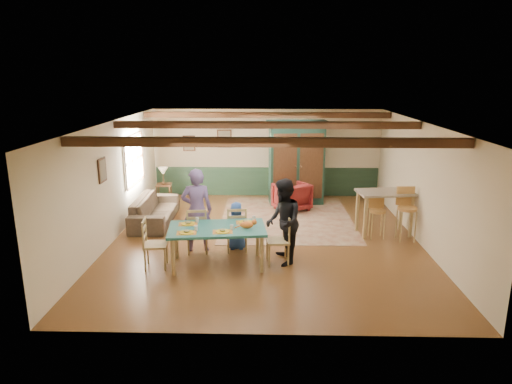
{
  "coord_description": "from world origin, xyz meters",
  "views": [
    {
      "loc": [
        0.05,
        -9.99,
        3.73
      ],
      "look_at": [
        -0.22,
        -0.05,
        1.15
      ],
      "focal_mm": 32.0,
      "sensor_mm": 36.0,
      "label": 1
    }
  ],
  "objects_px": {
    "dining_chair_end_right": "(278,240)",
    "dining_table": "(217,247)",
    "armoire": "(296,163)",
    "bar_stool_right": "(407,215)",
    "person_child": "(236,226)",
    "person_man": "(197,210)",
    "sofa": "(155,210)",
    "bar_stool_left": "(377,216)",
    "dining_chair_far_right": "(237,228)",
    "dining_chair_end_left": "(155,244)",
    "counter_table": "(384,213)",
    "table_lamp": "(163,176)",
    "end_table": "(164,193)",
    "armchair": "(292,197)",
    "dining_chair_far_left": "(197,230)",
    "cat": "(247,224)",
    "person_woman": "(283,222)"
  },
  "relations": [
    {
      "from": "dining_chair_end_right",
      "to": "dining_table",
      "type": "bearing_deg",
      "value": -90.0
    },
    {
      "from": "armoire",
      "to": "bar_stool_right",
      "type": "bearing_deg",
      "value": -58.7
    },
    {
      "from": "dining_table",
      "to": "person_child",
      "type": "relative_size",
      "value": 1.79
    },
    {
      "from": "person_man",
      "to": "sofa",
      "type": "bearing_deg",
      "value": -60.6
    },
    {
      "from": "bar_stool_left",
      "to": "dining_chair_far_right",
      "type": "bearing_deg",
      "value": -164.86
    },
    {
      "from": "dining_chair_end_left",
      "to": "counter_table",
      "type": "bearing_deg",
      "value": -74.02
    },
    {
      "from": "person_man",
      "to": "table_lamp",
      "type": "height_order",
      "value": "person_man"
    },
    {
      "from": "end_table",
      "to": "bar_stool_right",
      "type": "bearing_deg",
      "value": -26.14
    },
    {
      "from": "sofa",
      "to": "table_lamp",
      "type": "distance_m",
      "value": 1.98
    },
    {
      "from": "person_man",
      "to": "person_child",
      "type": "relative_size",
      "value": 1.72
    },
    {
      "from": "table_lamp",
      "to": "bar_stool_right",
      "type": "xyz_separation_m",
      "value": [
        6.28,
        -3.08,
        -0.19
      ]
    },
    {
      "from": "armchair",
      "to": "end_table",
      "type": "height_order",
      "value": "armchair"
    },
    {
      "from": "dining_chair_end_left",
      "to": "armoire",
      "type": "xyz_separation_m",
      "value": [
        3.03,
        4.75,
        0.72
      ]
    },
    {
      "from": "counter_table",
      "to": "bar_stool_right",
      "type": "xyz_separation_m",
      "value": [
        0.42,
        -0.4,
        0.09
      ]
    },
    {
      "from": "dining_chair_end_left",
      "to": "dining_chair_end_right",
      "type": "relative_size",
      "value": 1.0
    },
    {
      "from": "dining_chair_far_left",
      "to": "sofa",
      "type": "bearing_deg",
      "value": -61.57
    },
    {
      "from": "cat",
      "to": "dining_chair_far_left",
      "type": "bearing_deg",
      "value": 139.2
    },
    {
      "from": "dining_chair_far_right",
      "to": "armchair",
      "type": "bearing_deg",
      "value": -120.34
    },
    {
      "from": "person_man",
      "to": "person_child",
      "type": "bearing_deg",
      "value": -180.0
    },
    {
      "from": "cat",
      "to": "bar_stool_left",
      "type": "height_order",
      "value": "bar_stool_left"
    },
    {
      "from": "sofa",
      "to": "bar_stool_right",
      "type": "distance_m",
      "value": 6.21
    },
    {
      "from": "dining_table",
      "to": "person_woman",
      "type": "bearing_deg",
      "value": 6.72
    },
    {
      "from": "cat",
      "to": "bar_stool_left",
      "type": "bearing_deg",
      "value": 23.38
    },
    {
      "from": "dining_chair_far_right",
      "to": "armoire",
      "type": "xyz_separation_m",
      "value": [
        1.49,
        3.8,
        0.72
      ]
    },
    {
      "from": "dining_chair_far_left",
      "to": "bar_stool_left",
      "type": "bearing_deg",
      "value": -173.25
    },
    {
      "from": "cat",
      "to": "table_lamp",
      "type": "bearing_deg",
      "value": 113.38
    },
    {
      "from": "armchair",
      "to": "bar_stool_left",
      "type": "bearing_deg",
      "value": 97.05
    },
    {
      "from": "person_child",
      "to": "table_lamp",
      "type": "distance_m",
      "value": 4.46
    },
    {
      "from": "dining_table",
      "to": "bar_stool_right",
      "type": "distance_m",
      "value": 4.45
    },
    {
      "from": "dining_chair_far_right",
      "to": "table_lamp",
      "type": "bearing_deg",
      "value": -64.12
    },
    {
      "from": "dining_chair_far_left",
      "to": "person_man",
      "type": "bearing_deg",
      "value": -90.0
    },
    {
      "from": "dining_chair_far_left",
      "to": "end_table",
      "type": "height_order",
      "value": "dining_chair_far_left"
    },
    {
      "from": "dining_table",
      "to": "end_table",
      "type": "bearing_deg",
      "value": 114.55
    },
    {
      "from": "table_lamp",
      "to": "dining_chair_far_right",
      "type": "bearing_deg",
      "value": -57.4
    },
    {
      "from": "dining_chair_end_left",
      "to": "person_woman",
      "type": "bearing_deg",
      "value": -90.0
    },
    {
      "from": "end_table",
      "to": "person_woman",
      "type": "bearing_deg",
      "value": -52.55
    },
    {
      "from": "dining_chair_end_right",
      "to": "armoire",
      "type": "height_order",
      "value": "armoire"
    },
    {
      "from": "dining_chair_far_left",
      "to": "dining_chair_far_right",
      "type": "relative_size",
      "value": 1.0
    },
    {
      "from": "armchair",
      "to": "table_lamp",
      "type": "distance_m",
      "value": 3.87
    },
    {
      "from": "person_man",
      "to": "bar_stool_left",
      "type": "distance_m",
      "value": 4.17
    },
    {
      "from": "person_woman",
      "to": "armchair",
      "type": "distance_m",
      "value": 3.76
    },
    {
      "from": "dining_chair_end_left",
      "to": "bar_stool_right",
      "type": "xyz_separation_m",
      "value": [
        5.38,
        1.68,
        0.12
      ]
    },
    {
      "from": "dining_table",
      "to": "sofa",
      "type": "xyz_separation_m",
      "value": [
        -1.91,
        2.7,
        -0.06
      ]
    },
    {
      "from": "armchair",
      "to": "bar_stool_right",
      "type": "height_order",
      "value": "bar_stool_right"
    },
    {
      "from": "person_woman",
      "to": "dining_chair_far_left",
      "type": "bearing_deg",
      "value": -113.57
    },
    {
      "from": "cat",
      "to": "counter_table",
      "type": "height_order",
      "value": "counter_table"
    },
    {
      "from": "person_child",
      "to": "bar_stool_left",
      "type": "height_order",
      "value": "same"
    },
    {
      "from": "armchair",
      "to": "bar_stool_right",
      "type": "xyz_separation_m",
      "value": [
        2.51,
        -2.33,
        0.22
      ]
    },
    {
      "from": "sofa",
      "to": "bar_stool_right",
      "type": "height_order",
      "value": "bar_stool_right"
    },
    {
      "from": "dining_chair_end_left",
      "to": "armchair",
      "type": "relative_size",
      "value": 1.16
    }
  ]
}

